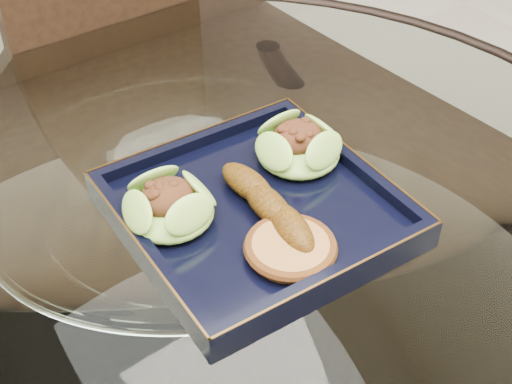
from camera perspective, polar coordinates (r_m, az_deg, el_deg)
dining_table at (r=0.88m, az=-4.22°, el=-10.12°), size 1.13×1.13×0.77m
dining_chair at (r=1.18m, az=-5.47°, el=4.55°), size 0.48×0.48×1.06m
navy_plate at (r=0.76m, az=-0.00°, el=-1.73°), size 0.27×0.27×0.02m
lettuce_wrap_left at (r=0.73m, az=-6.94°, el=-1.28°), size 0.12×0.12×0.03m
lettuce_wrap_right at (r=0.80m, az=3.42°, el=3.53°), size 0.12×0.12×0.03m
roasted_plantain at (r=0.73m, az=1.02°, el=-1.03°), size 0.03×0.15×0.03m
crumb_patty at (r=0.69m, az=2.78°, el=-4.56°), size 0.09×0.09×0.02m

